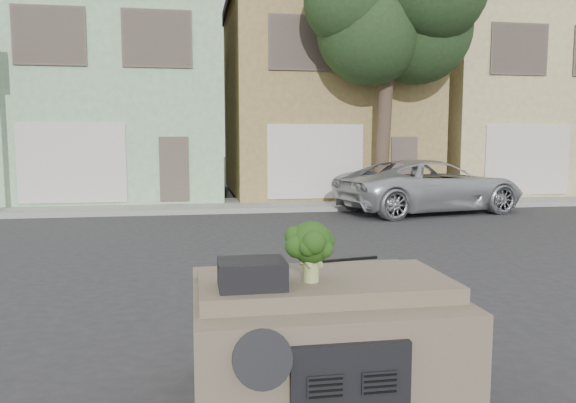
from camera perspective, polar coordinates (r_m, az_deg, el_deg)
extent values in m
plane|color=#303033|center=(7.67, -1.92, -10.16)|extent=(120.00, 120.00, 0.00)
cube|color=gray|center=(17.94, -6.47, -0.40)|extent=(40.00, 3.00, 0.15)
cube|color=#99CA95|center=(21.99, -16.50, 10.29)|extent=(7.20, 8.20, 7.55)
cube|color=#9A814B|center=(22.41, 3.24, 10.46)|extent=(7.20, 8.20, 7.55)
cube|color=#CBBC7D|center=(25.16, 20.38, 9.63)|extent=(7.20, 8.20, 7.55)
imported|color=silver|center=(17.29, 14.18, -1.06)|extent=(6.05, 3.68, 1.57)
cube|color=#233B1C|center=(18.22, 9.80, 12.82)|extent=(4.40, 4.00, 8.50)
cube|color=#6C5D4B|center=(4.69, 3.17, -13.90)|extent=(2.00, 1.80, 1.12)
cube|color=black|center=(4.07, -3.70, -7.34)|extent=(0.48, 0.38, 0.20)
cube|color=black|center=(4.95, 5.41, -5.94)|extent=(0.69, 0.15, 0.02)
cube|color=#1B380F|center=(4.20, 2.37, -5.03)|extent=(0.50, 0.50, 0.47)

